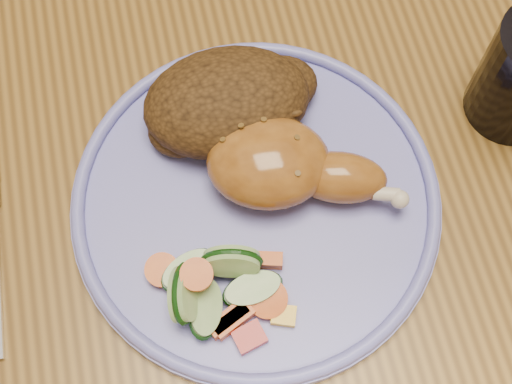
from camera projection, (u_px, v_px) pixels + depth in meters
ground at (273, 282)px, 1.29m from camera, size 4.00×4.00×0.00m
dining_table at (288, 93)px, 0.67m from camera, size 0.90×1.40×0.75m
plate at (256, 203)px, 0.53m from camera, size 0.28×0.28×0.01m
plate_rim at (256, 197)px, 0.52m from camera, size 0.27×0.27×0.01m
chicken_leg at (286, 166)px, 0.51m from camera, size 0.14×0.10×0.05m
rice_pilaf at (230, 102)px, 0.54m from camera, size 0.14×0.09×0.06m
vegetable_pile at (217, 287)px, 0.49m from camera, size 0.10×0.09×0.04m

